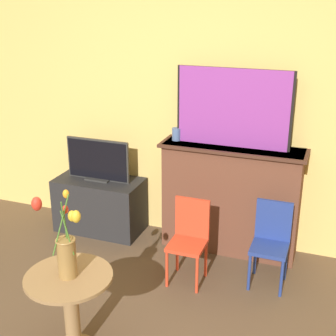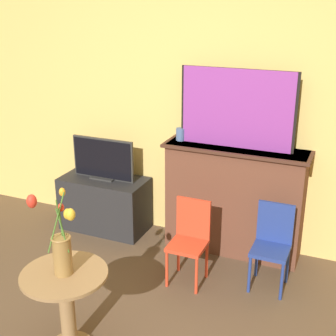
{
  "view_description": "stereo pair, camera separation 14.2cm",
  "coord_description": "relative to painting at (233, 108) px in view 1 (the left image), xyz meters",
  "views": [
    {
      "loc": [
        1.14,
        -1.69,
        2.13
      ],
      "look_at": [
        0.06,
        1.22,
        0.98
      ],
      "focal_mm": 50.0,
      "sensor_mm": 36.0,
      "label": 1
    },
    {
      "loc": [
        1.27,
        -1.64,
        2.13
      ],
      "look_at": [
        0.06,
        1.22,
        0.98
      ],
      "focal_mm": 50.0,
      "sensor_mm": 36.0,
      "label": 2
    }
  ],
  "objects": [
    {
      "name": "vase_tulips",
      "position": [
        -0.59,
        -1.62,
        -0.52
      ],
      "size": [
        0.23,
        0.26,
        0.55
      ],
      "color": "olive",
      "rests_on": "side_table"
    },
    {
      "name": "tv_monitor",
      "position": [
        -1.22,
        -0.07,
        -0.57
      ],
      "size": [
        0.62,
        0.12,
        0.39
      ],
      "color": "#2D2D2D",
      "rests_on": "tv_stand"
    },
    {
      "name": "chair_red",
      "position": [
        -0.17,
        -0.57,
        -0.9
      ],
      "size": [
        0.28,
        0.28,
        0.66
      ],
      "color": "red",
      "rests_on": "ground"
    },
    {
      "name": "mantel_candle",
      "position": [
        -0.48,
        -0.01,
        -0.27
      ],
      "size": [
        0.08,
        0.08,
        0.11
      ],
      "color": "#4C6699",
      "rests_on": "fireplace_mantel"
    },
    {
      "name": "wall_back",
      "position": [
        -0.34,
        0.18,
        0.08
      ],
      "size": [
        8.0,
        0.06,
        2.7
      ],
      "color": "#E0BC66",
      "rests_on": "ground"
    },
    {
      "name": "side_table",
      "position": [
        -0.59,
        -1.62,
        -0.91
      ],
      "size": [
        0.53,
        0.53,
        0.56
      ],
      "color": "#99754C",
      "rests_on": "ground"
    },
    {
      "name": "painting",
      "position": [
        0.0,
        0.0,
        0.0
      ],
      "size": [
        0.95,
        0.03,
        0.64
      ],
      "color": "black",
      "rests_on": "fireplace_mantel"
    },
    {
      "name": "chair_blue",
      "position": [
        0.43,
        -0.4,
        -0.9
      ],
      "size": [
        0.28,
        0.28,
        0.66
      ],
      "color": "navy",
      "rests_on": "ground"
    },
    {
      "name": "fireplace_mantel",
      "position": [
        0.02,
        -0.01,
        -0.78
      ],
      "size": [
        1.22,
        0.35,
        0.96
      ],
      "color": "brown",
      "rests_on": "ground"
    },
    {
      "name": "tv_stand",
      "position": [
        -1.22,
        -0.08,
        -1.02
      ],
      "size": [
        0.81,
        0.41,
        0.51
      ],
      "color": "#232326",
      "rests_on": "ground"
    }
  ]
}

